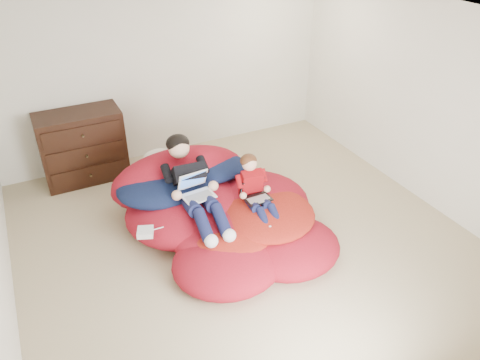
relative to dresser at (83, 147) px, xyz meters
The scene contains 9 objects.
room_shell 2.61m from the dresser, 58.19° to the right, with size 5.10×5.10×2.77m.
dresser is the anchor object (origin of this frame).
beanbag_pile 2.24m from the dresser, 58.12° to the right, with size 2.29×2.42×0.85m.
cream_pillow 1.27m from the dresser, 52.42° to the right, with size 0.39×0.25×0.25m, color beige.
older_boy 2.01m from the dresser, 62.53° to the right, with size 0.40×1.39×0.75m.
younger_boy 2.65m from the dresser, 53.99° to the right, with size 0.30×0.80×0.64m.
laptop_white 2.13m from the dresser, 64.26° to the right, with size 0.37×0.37×0.25m.
laptop_black 2.65m from the dresser, 53.98° to the right, with size 0.30×0.31×0.20m.
power_adapter 2.14m from the dresser, 83.40° to the right, with size 0.17×0.17×0.06m, color silver.
Camera 1 is at (-1.96, -3.88, 3.50)m, focal length 35.00 mm.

